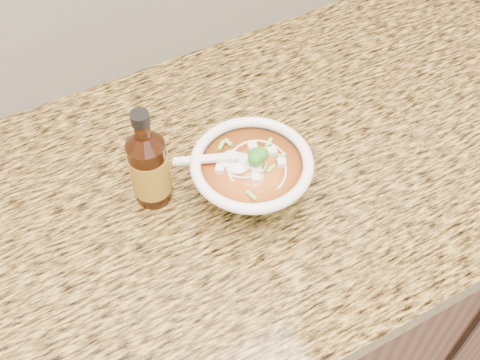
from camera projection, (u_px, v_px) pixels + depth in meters
cabinet at (166, 340)px, 1.29m from camera, size 4.00×0.65×0.86m
counter_slab at (139, 223)px, 0.94m from camera, size 4.00×0.68×0.04m
soup_bowl at (251, 177)px, 0.92m from camera, size 0.20×0.19×0.10m
hot_sauce_bottle at (149, 168)px, 0.89m from camera, size 0.07×0.07×0.18m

